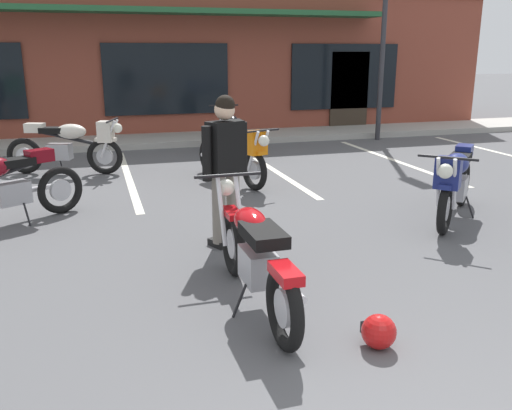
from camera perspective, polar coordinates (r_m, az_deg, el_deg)
ground_plane at (r=5.93m, az=2.55°, el=-5.20°), size 80.00×80.00×0.00m
sidewalk_kerb at (r=13.47m, az=-8.63°, el=6.80°), size 22.00×1.80×0.14m
brick_storefront_building at (r=17.03m, az=-10.75°, el=14.75°), size 17.89×7.10×3.81m
painted_stall_lines at (r=9.99m, az=-5.64°, el=3.43°), size 13.19×4.80×0.01m
motorcycle_foreground_classic at (r=4.64m, az=-0.15°, el=-5.17°), size 0.66×2.11×0.98m
motorcycle_red_sportbike at (r=10.25m, az=-18.77°, el=5.97°), size 2.04×0.98×0.98m
motorcycle_black_cruiser at (r=7.39m, az=19.97°, el=2.36°), size 1.64×1.66×0.98m
motorcycle_blue_standard at (r=9.03m, az=-2.32°, el=5.58°), size 0.96×2.05×0.98m
motorcycle_green_cafe_racer at (r=11.51m, az=-2.42°, el=7.44°), size 0.66×2.11×0.98m
person_by_back_row at (r=5.95m, az=-3.20°, el=4.41°), size 0.58×0.39×1.68m
helmet_on_pavement at (r=4.23m, az=12.62°, el=-12.70°), size 0.26×0.26×0.26m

